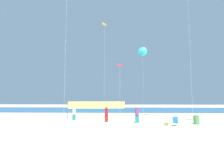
# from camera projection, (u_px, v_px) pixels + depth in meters

# --- Properties ---
(ground_plane) EXTENTS (120.00, 120.00, 0.00)m
(ground_plane) POSITION_uv_depth(u_px,v_px,m) (102.00, 132.00, 16.43)
(ground_plane) COLOR beige
(ocean_band) EXTENTS (120.00, 20.00, 0.01)m
(ocean_band) POSITION_uv_depth(u_px,v_px,m) (113.00, 110.00, 46.07)
(ocean_band) COLOR #28608C
(ocean_band) RESTS_ON ground
(beachgoer_white_shirt) EXTENTS (0.36, 0.36, 1.56)m
(beachgoer_white_shirt) POSITION_uv_depth(u_px,v_px,m) (74.00, 113.00, 24.72)
(beachgoer_white_shirt) COLOR #19727A
(beachgoer_white_shirt) RESTS_ON ground
(beachgoer_plum_shirt) EXTENTS (0.42, 0.42, 1.84)m
(beachgoer_plum_shirt) POSITION_uv_depth(u_px,v_px,m) (137.00, 114.00, 22.45)
(beachgoer_plum_shirt) COLOR #19727A
(beachgoer_plum_shirt) RESTS_ON ground
(beachgoer_maroon_shirt) EXTENTS (0.39, 0.39, 1.72)m
(beachgoer_maroon_shirt) POSITION_uv_depth(u_px,v_px,m) (106.00, 114.00, 23.28)
(beachgoer_maroon_shirt) COLOR maroon
(beachgoer_maroon_shirt) RESTS_ON ground
(folding_beach_chair) EXTENTS (0.52, 0.65, 0.89)m
(folding_beach_chair) POSITION_uv_depth(u_px,v_px,m) (176.00, 121.00, 19.88)
(folding_beach_chair) COLOR #1959B2
(folding_beach_chair) RESTS_ON ground
(trash_barrel) EXTENTS (0.60, 0.60, 0.90)m
(trash_barrel) POSITION_uv_depth(u_px,v_px,m) (196.00, 120.00, 21.09)
(trash_barrel) COLOR #3F7F4C
(trash_barrel) RESTS_ON ground
(volleyball_net) EXTENTS (7.66, 0.83, 2.40)m
(volleyball_net) POSITION_uv_depth(u_px,v_px,m) (96.00, 106.00, 27.44)
(volleyball_net) COLOR #4C4C51
(volleyball_net) RESTS_ON ground
(beach_handbag) EXTENTS (0.35, 0.18, 0.28)m
(beach_handbag) POSITION_uv_depth(u_px,v_px,m) (166.00, 124.00, 20.13)
(beach_handbag) COLOR olive
(beach_handbag) RESTS_ON ground
(kite_cyan_delta) EXTENTS (1.62, 0.73, 11.63)m
(kite_cyan_delta) POSITION_uv_depth(u_px,v_px,m) (142.00, 51.00, 36.50)
(kite_cyan_delta) COLOR silver
(kite_cyan_delta) RESTS_ON ground
(kite_yellow_diamond) EXTENTS (0.85, 0.84, 14.22)m
(kite_yellow_diamond) POSITION_uv_depth(u_px,v_px,m) (105.00, 25.00, 31.67)
(kite_yellow_diamond) COLOR silver
(kite_yellow_diamond) RESTS_ON ground
(kite_red_diamond) EXTENTS (0.67, 0.65, 6.43)m
(kite_red_diamond) POSITION_uv_depth(u_px,v_px,m) (120.00, 65.00, 22.32)
(kite_red_diamond) COLOR silver
(kite_red_diamond) RESTS_ON ground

